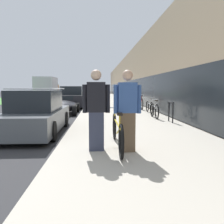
{
  "coord_description": "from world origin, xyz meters",
  "views": [
    {
      "loc": [
        4.71,
        -3.41,
        1.56
      ],
      "look_at": [
        5.74,
        14.56,
        -0.19
      ],
      "focal_mm": 40.0,
      "sensor_mm": 36.0,
      "label": 1
    }
  ],
  "objects_px": {
    "person_rider": "(127,111)",
    "moving_truck": "(47,88)",
    "parked_sedan_far": "(72,98)",
    "vintage_roadster_curbside": "(62,106)",
    "cruiser_bike_farthest": "(141,103)",
    "tandem_bicycle": "(117,132)",
    "cruiser_bike_nearest": "(154,110)",
    "person_bystander": "(96,110)",
    "cruiser_bike_middle": "(149,107)",
    "bike_rack_hoop": "(171,110)",
    "parked_sedan_curbside": "(37,114)"
  },
  "relations": [
    {
      "from": "tandem_bicycle",
      "to": "cruiser_bike_farthest",
      "type": "distance_m",
      "value": 10.75
    },
    {
      "from": "parked_sedan_far",
      "to": "person_bystander",
      "type": "bearing_deg",
      "value": -82.17
    },
    {
      "from": "tandem_bicycle",
      "to": "cruiser_bike_farthest",
      "type": "relative_size",
      "value": 1.59
    },
    {
      "from": "person_rider",
      "to": "moving_truck",
      "type": "relative_size",
      "value": 0.28
    },
    {
      "from": "vintage_roadster_curbside",
      "to": "cruiser_bike_farthest",
      "type": "bearing_deg",
      "value": 14.55
    },
    {
      "from": "parked_sedan_curbside",
      "to": "bike_rack_hoop",
      "type": "bearing_deg",
      "value": 14.94
    },
    {
      "from": "person_rider",
      "to": "parked_sedan_far",
      "type": "bearing_deg",
      "value": 100.37
    },
    {
      "from": "cruiser_bike_middle",
      "to": "vintage_roadster_curbside",
      "type": "bearing_deg",
      "value": 167.47
    },
    {
      "from": "person_rider",
      "to": "cruiser_bike_farthest",
      "type": "distance_m",
      "value": 11.06
    },
    {
      "from": "person_rider",
      "to": "parked_sedan_curbside",
      "type": "distance_m",
      "value": 4.27
    },
    {
      "from": "person_bystander",
      "to": "moving_truck",
      "type": "height_order",
      "value": "moving_truck"
    },
    {
      "from": "moving_truck",
      "to": "person_bystander",
      "type": "bearing_deg",
      "value": -76.69
    },
    {
      "from": "cruiser_bike_farthest",
      "to": "parked_sedan_far",
      "type": "xyz_separation_m",
      "value": [
        -4.86,
        3.88,
        0.21
      ]
    },
    {
      "from": "cruiser_bike_farthest",
      "to": "parked_sedan_far",
      "type": "bearing_deg",
      "value": 141.41
    },
    {
      "from": "person_bystander",
      "to": "tandem_bicycle",
      "type": "bearing_deg",
      "value": 24.12
    },
    {
      "from": "tandem_bicycle",
      "to": "cruiser_bike_farthest",
      "type": "height_order",
      "value": "cruiser_bike_farthest"
    },
    {
      "from": "person_rider",
      "to": "person_bystander",
      "type": "height_order",
      "value": "person_bystander"
    },
    {
      "from": "cruiser_bike_middle",
      "to": "parked_sedan_curbside",
      "type": "xyz_separation_m",
      "value": [
        -5.02,
        -5.2,
        0.16
      ]
    },
    {
      "from": "person_rider",
      "to": "cruiser_bike_nearest",
      "type": "xyz_separation_m",
      "value": [
        2.01,
        6.08,
        -0.54
      ]
    },
    {
      "from": "person_rider",
      "to": "parked_sedan_far",
      "type": "distance_m",
      "value": 14.96
    },
    {
      "from": "tandem_bicycle",
      "to": "bike_rack_hoop",
      "type": "distance_m",
      "value": 4.95
    },
    {
      "from": "bike_rack_hoop",
      "to": "cruiser_bike_farthest",
      "type": "height_order",
      "value": "cruiser_bike_farthest"
    },
    {
      "from": "cruiser_bike_middle",
      "to": "person_rider",
      "type": "bearing_deg",
      "value": -104.96
    },
    {
      "from": "moving_truck",
      "to": "cruiser_bike_nearest",
      "type": "bearing_deg",
      "value": -67.87
    },
    {
      "from": "vintage_roadster_curbside",
      "to": "moving_truck",
      "type": "xyz_separation_m",
      "value": [
        -5.0,
        20.62,
        1.06
      ]
    },
    {
      "from": "cruiser_bike_farthest",
      "to": "parked_sedan_far",
      "type": "height_order",
      "value": "parked_sedan_far"
    },
    {
      "from": "parked_sedan_curbside",
      "to": "parked_sedan_far",
      "type": "height_order",
      "value": "parked_sedan_far"
    },
    {
      "from": "person_bystander",
      "to": "cruiser_bike_nearest",
      "type": "distance_m",
      "value": 6.56
    },
    {
      "from": "bike_rack_hoop",
      "to": "person_bystander",
      "type": "bearing_deg",
      "value": -124.18
    },
    {
      "from": "cruiser_bike_middle",
      "to": "tandem_bicycle",
      "type": "bearing_deg",
      "value": -106.86
    },
    {
      "from": "moving_truck",
      "to": "vintage_roadster_curbside",
      "type": "bearing_deg",
      "value": -76.36
    },
    {
      "from": "person_bystander",
      "to": "parked_sedan_curbside",
      "type": "height_order",
      "value": "person_bystander"
    },
    {
      "from": "person_rider",
      "to": "vintage_roadster_curbside",
      "type": "height_order",
      "value": "person_rider"
    },
    {
      "from": "bike_rack_hoop",
      "to": "parked_sedan_far",
      "type": "distance_m",
      "value": 11.3
    },
    {
      "from": "parked_sedan_curbside",
      "to": "tandem_bicycle",
      "type": "bearing_deg",
      "value": -48.3
    },
    {
      "from": "person_bystander",
      "to": "cruiser_bike_middle",
      "type": "xyz_separation_m",
      "value": [
        2.94,
        8.3,
        -0.55
      ]
    },
    {
      "from": "tandem_bicycle",
      "to": "cruiser_bike_middle",
      "type": "xyz_separation_m",
      "value": [
        2.45,
        8.08,
        -0.03
      ]
    },
    {
      "from": "vintage_roadster_curbside",
      "to": "moving_truck",
      "type": "relative_size",
      "value": 0.6
    },
    {
      "from": "cruiser_bike_middle",
      "to": "parked_sedan_far",
      "type": "xyz_separation_m",
      "value": [
        -4.94,
        6.29,
        0.25
      ]
    },
    {
      "from": "cruiser_bike_farthest",
      "to": "person_rider",
      "type": "bearing_deg",
      "value": -101.33
    },
    {
      "from": "cruiser_bike_nearest",
      "to": "vintage_roadster_curbside",
      "type": "distance_m",
      "value": 5.92
    },
    {
      "from": "person_bystander",
      "to": "bike_rack_hoop",
      "type": "distance_m",
      "value": 5.41
    },
    {
      "from": "cruiser_bike_middle",
      "to": "vintage_roadster_curbside",
      "type": "xyz_separation_m",
      "value": [
        -5.04,
        1.12,
        -0.04
      ]
    },
    {
      "from": "cruiser_bike_farthest",
      "to": "moving_truck",
      "type": "xyz_separation_m",
      "value": [
        -9.96,
        19.33,
        0.98
      ]
    },
    {
      "from": "bike_rack_hoop",
      "to": "moving_truck",
      "type": "xyz_separation_m",
      "value": [
        -10.13,
        25.57,
        0.86
      ]
    },
    {
      "from": "tandem_bicycle",
      "to": "moving_truck",
      "type": "bearing_deg",
      "value": 104.29
    },
    {
      "from": "bike_rack_hoop",
      "to": "moving_truck",
      "type": "height_order",
      "value": "moving_truck"
    },
    {
      "from": "person_rider",
      "to": "moving_truck",
      "type": "xyz_separation_m",
      "value": [
        -7.79,
        30.16,
        0.47
      ]
    },
    {
      "from": "tandem_bicycle",
      "to": "person_bystander",
      "type": "height_order",
      "value": "person_bystander"
    },
    {
      "from": "vintage_roadster_curbside",
      "to": "bike_rack_hoop",
      "type": "bearing_deg",
      "value": -43.99
    }
  ]
}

